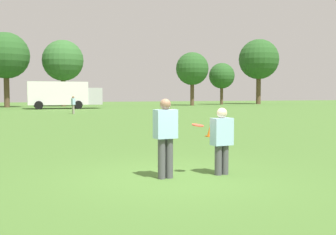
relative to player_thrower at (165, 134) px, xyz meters
The scene contains 12 objects.
ground_plane 1.00m from the player_thrower, 17.45° to the left, with size 158.09×158.09×0.00m, color #47702D.
player_thrower is the anchor object (origin of this frame).
player_defender 1.34m from the player_thrower, ahead, with size 0.50×0.33×1.52m.
frisbee 0.84m from the player_thrower, ahead, with size 0.27×0.27×0.08m.
traffic_cone 8.84m from the player_thrower, 58.34° to the left, with size 0.32×0.32×0.48m.
box_truck 41.87m from the player_thrower, 87.60° to the left, with size 8.51×3.03×3.18m.
bystander_field_marshal 29.15m from the player_thrower, 87.18° to the left, with size 0.34×0.48×1.60m.
tree_center_elm 49.39m from the player_thrower, 95.49° to the left, with size 5.95×5.95×9.66m.
tree_east_birch 51.26m from the player_thrower, 87.03° to the left, with size 5.68×5.68×9.24m.
tree_east_oak 53.12m from the player_thrower, 66.42° to the left, with size 4.88×4.88×7.93m.
tree_far_east_pine 58.60m from the player_thrower, 61.82° to the left, with size 4.13×4.13×6.71m.
tree_far_west_pine 63.29m from the player_thrower, 56.25° to the left, with size 6.72×6.72×10.92m.
Camera 1 is at (-3.11, -8.41, 1.85)m, focal length 44.06 mm.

